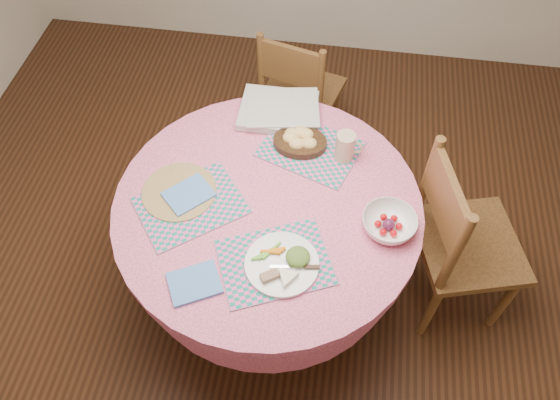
{
  "coord_description": "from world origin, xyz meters",
  "views": [
    {
      "loc": [
        0.24,
        -1.26,
        2.5
      ],
      "look_at": [
        0.05,
        0.0,
        0.78
      ],
      "focal_mm": 35.0,
      "sensor_mm": 36.0,
      "label": 1
    }
  ],
  "objects": [
    {
      "name": "chair_right",
      "position": [
        0.82,
        0.1,
        0.51
      ],
      "size": [
        0.54,
        0.55,
        0.97
      ],
      "rotation": [
        0.0,
        0.0,
        1.85
      ],
      "color": "brown",
      "rests_on": "ground"
    },
    {
      "name": "dinner_plate",
      "position": [
        0.11,
        -0.28,
        0.77
      ],
      "size": [
        0.27,
        0.27,
        0.05
      ],
      "rotation": [
        0.0,
        0.0,
        0.59
      ],
      "color": "white",
      "rests_on": "placemat_front"
    },
    {
      "name": "dining_table",
      "position": [
        0.0,
        0.0,
        0.56
      ],
      "size": [
        1.24,
        1.24,
        0.75
      ],
      "color": "pink",
      "rests_on": "ground"
    },
    {
      "name": "placemat_front",
      "position": [
        0.07,
        -0.26,
        0.75
      ],
      "size": [
        0.49,
        0.44,
        0.01
      ],
      "primitive_type": "cube",
      "rotation": [
        0.0,
        0.0,
        0.42
      ],
      "color": "#157B6F",
      "rests_on": "dining_table"
    },
    {
      "name": "wicker_trivet",
      "position": [
        -0.36,
        -0.0,
        0.76
      ],
      "size": [
        0.3,
        0.3,
        0.01
      ],
      "primitive_type": "cylinder",
      "color": "brown",
      "rests_on": "dining_table"
    },
    {
      "name": "chair_back",
      "position": [
        0.0,
        0.99,
        0.45
      ],
      "size": [
        0.48,
        0.47,
        0.86
      ],
      "rotation": [
        0.0,
        0.0,
        2.88
      ],
      "color": "brown",
      "rests_on": "ground"
    },
    {
      "name": "napkin_near",
      "position": [
        -0.2,
        -0.4,
        0.76
      ],
      "size": [
        0.22,
        0.21,
        0.01
      ],
      "primitive_type": "cube",
      "rotation": [
        0.0,
        0.0,
        0.49
      ],
      "color": "#4F7FCB",
      "rests_on": "dining_table"
    },
    {
      "name": "fruit_bowl",
      "position": [
        0.48,
        -0.05,
        0.78
      ],
      "size": [
        0.22,
        0.22,
        0.07
      ],
      "rotation": [
        0.0,
        0.0,
        -0.03
      ],
      "color": "white",
      "rests_on": "dining_table"
    },
    {
      "name": "newspaper_stack",
      "position": [
        -0.03,
        0.5,
        0.78
      ],
      "size": [
        0.37,
        0.3,
        0.04
      ],
      "rotation": [
        0.0,
        0.0,
        0.01
      ],
      "color": "silver",
      "rests_on": "dining_table"
    },
    {
      "name": "placemat_left",
      "position": [
        -0.3,
        -0.06,
        0.75
      ],
      "size": [
        0.5,
        0.48,
        0.01
      ],
      "primitive_type": "cube",
      "rotation": [
        0.0,
        0.0,
        0.66
      ],
      "color": "#157B6F",
      "rests_on": "dining_table"
    },
    {
      "name": "latte_mug",
      "position": [
        0.28,
        0.28,
        0.82
      ],
      "size": [
        0.12,
        0.08,
        0.13
      ],
      "color": "#C8AA89",
      "rests_on": "placemat_back"
    },
    {
      "name": "ground",
      "position": [
        0.0,
        0.0,
        0.0
      ],
      "size": [
        4.0,
        4.0,
        0.0
      ],
      "primitive_type": "plane",
      "color": "#331C0F",
      "rests_on": "ground"
    },
    {
      "name": "bread_bowl",
      "position": [
        0.09,
        0.32,
        0.79
      ],
      "size": [
        0.23,
        0.23,
        0.08
      ],
      "color": "black",
      "rests_on": "placemat_back"
    },
    {
      "name": "placemat_back",
      "position": [
        0.13,
        0.31,
        0.75
      ],
      "size": [
        0.48,
        0.42,
        0.01
      ],
      "primitive_type": "cube",
      "rotation": [
        0.0,
        0.0,
        -0.35
      ],
      "color": "#157B6F",
      "rests_on": "dining_table"
    },
    {
      "name": "napkin_far",
      "position": [
        -0.32,
        -0.02,
        0.76
      ],
      "size": [
        0.23,
        0.23,
        0.01
      ],
      "primitive_type": "cube",
      "rotation": [
        0.0,
        0.0,
        0.79
      ],
      "color": "#4F7FCB",
      "rests_on": "placemat_left"
    }
  ]
}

